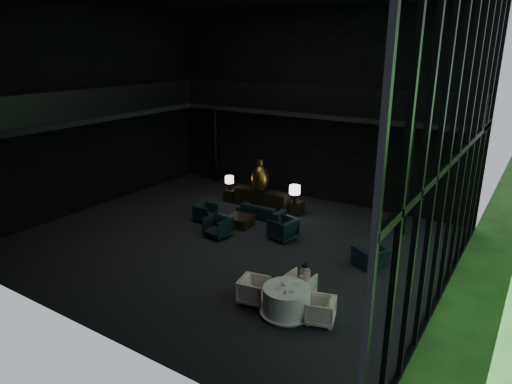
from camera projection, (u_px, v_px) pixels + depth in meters
The scene contains 34 objects.
floor at pixel (230, 242), 15.90m from camera, with size 14.00×12.00×0.02m, color black.
wall_back at pixel (311, 108), 19.47m from camera, with size 14.00×0.04×8.00m, color black.
wall_front at pixel (63, 168), 9.89m from camera, with size 14.00×0.04×8.00m, color black.
wall_left at pixel (87, 112), 18.31m from camera, with size 0.04×12.00×8.00m, color black.
curtain_wall at pixel (458, 155), 11.08m from camera, with size 0.20×12.00×8.00m, color black, non-canonical shape.
mezzanine_left at pixel (104, 114), 17.79m from camera, with size 2.00×12.00×0.25m, color black.
mezzanine_back at pixel (322, 112), 18.15m from camera, with size 12.00×2.00×0.25m, color black.
railing_left at pixel (120, 100), 17.09m from camera, with size 0.06×12.00×1.00m, color black.
railing_back at pixel (312, 99), 17.17m from camera, with size 12.00×0.06×1.00m, color black.
column_nw at pixel (215, 142), 22.43m from camera, with size 0.24×0.24×4.00m, color black.
column_ne at pixel (406, 181), 16.00m from camera, with size 0.24×0.24×4.00m, color black.
console at pixel (262, 199), 19.14m from camera, with size 2.42×0.55×0.77m, color black.
bronze_urn at pixel (260, 178), 18.74m from camera, with size 0.72×0.72×1.35m.
side_table_left at pixel (231, 195), 20.01m from camera, with size 0.49×0.49×0.54m, color black.
table_lamp_left at pixel (229, 180), 19.71m from camera, with size 0.37×0.37×0.62m.
side_table_right at pixel (297, 208), 18.45m from camera, with size 0.50×0.50×0.55m, color black.
table_lamp_right at pixel (295, 191), 18.02m from camera, with size 0.43×0.43×0.73m.
sofa at pixel (261, 209), 18.07m from camera, with size 1.78×0.52×0.70m, color black.
lounge_armchair_west at pixel (205, 212), 17.72m from camera, with size 0.70×0.65×0.72m, color black.
lounge_armchair_east at pixel (283, 227), 15.99m from camera, with size 0.92×0.86×0.94m, color #10252E.
lounge_armchair_south at pixel (218, 225), 16.21m from camera, with size 0.85×0.80×0.88m, color black.
window_armchair at pixel (372, 254), 14.06m from camera, with size 0.89×0.58×0.78m, color black.
coffee_table at pixel (240, 221), 17.26m from camera, with size 0.88×0.88×0.39m, color black.
dining_table at pixel (286, 303), 11.55m from camera, with size 1.37×1.37×0.75m.
dining_chair_north at pixel (300, 285), 12.40m from camera, with size 0.64×0.60×0.66m, color beige.
dining_chair_east at pixel (320, 310), 11.20m from camera, with size 0.64×0.60×0.66m, color beige.
dining_chair_west at pixel (254, 290), 12.10m from camera, with size 0.70×0.66×0.72m, color #ECE0C6.
child at pixel (305, 274), 12.14m from camera, with size 0.28×0.28×0.59m.
plate_a at pixel (279, 287), 11.43m from camera, with size 0.21×0.21×0.01m, color white.
plate_b at pixel (297, 284), 11.58m from camera, with size 0.23×0.23×0.02m, color white.
saucer at pixel (291, 291), 11.23m from camera, with size 0.16×0.16×0.01m, color white.
coffee_cup at pixel (293, 291), 11.17m from camera, with size 0.08×0.08×0.06m, color white.
cereal_bowl at pixel (285, 284), 11.53m from camera, with size 0.18×0.18×0.09m, color white.
cream_pot at pixel (285, 293), 11.12m from camera, with size 0.06×0.06×0.07m, color #99999E.
Camera 1 is at (8.72, -11.75, 6.54)m, focal length 32.00 mm.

